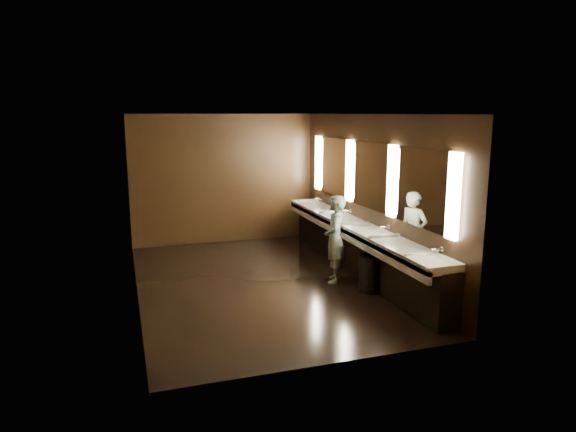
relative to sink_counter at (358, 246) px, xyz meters
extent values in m
plane|color=black|center=(-1.79, 0.00, -0.50)|extent=(6.00, 6.00, 0.00)
cube|color=#2D2D2B|center=(-1.79, 0.00, 2.30)|extent=(4.00, 6.00, 0.02)
cube|color=black|center=(-1.79, 3.00, 0.90)|extent=(4.00, 0.02, 2.80)
cube|color=black|center=(-1.79, -3.00, 0.90)|extent=(4.00, 0.02, 2.80)
cube|color=black|center=(-3.79, 0.00, 0.90)|extent=(0.02, 6.00, 2.80)
cube|color=black|center=(0.21, 0.00, 0.90)|extent=(0.02, 6.00, 2.80)
cube|color=black|center=(0.03, 0.00, -0.09)|extent=(0.36, 5.40, 0.81)
cube|color=white|center=(-0.07, 0.00, 0.35)|extent=(0.55, 5.40, 0.12)
cube|color=white|center=(-0.31, 0.00, 0.27)|extent=(0.06, 5.40, 0.18)
cylinder|color=silver|center=(0.12, -2.20, 0.49)|extent=(0.18, 0.04, 0.04)
cylinder|color=silver|center=(0.12, -0.73, 0.49)|extent=(0.18, 0.04, 0.04)
cylinder|color=silver|center=(0.12, 0.73, 0.49)|extent=(0.18, 0.04, 0.04)
cylinder|color=silver|center=(0.12, 2.20, 0.49)|extent=(0.18, 0.04, 0.04)
cube|color=#FBF0C6|center=(0.18, -2.40, 1.25)|extent=(0.06, 0.22, 1.15)
cube|color=white|center=(0.19, -1.60, 1.25)|extent=(0.03, 1.32, 1.15)
cube|color=#FBF0C6|center=(0.18, -0.80, 1.25)|extent=(0.06, 0.23, 1.15)
cube|color=white|center=(0.19, 0.00, 1.25)|extent=(0.03, 1.32, 1.15)
cube|color=#FBF0C6|center=(0.18, 0.80, 1.25)|extent=(0.06, 0.23, 1.15)
cube|color=white|center=(0.19, 1.60, 1.25)|extent=(0.03, 1.32, 1.15)
cube|color=#FBF0C6|center=(0.18, 2.40, 1.25)|extent=(0.06, 0.22, 1.15)
imported|color=#8ECFD4|center=(-0.58, -0.30, 0.24)|extent=(0.54, 0.64, 1.47)
cylinder|color=black|center=(-0.22, -0.93, -0.20)|extent=(0.48, 0.48, 0.59)
camera|label=1|loc=(-3.94, -7.99, 2.32)|focal=32.00mm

